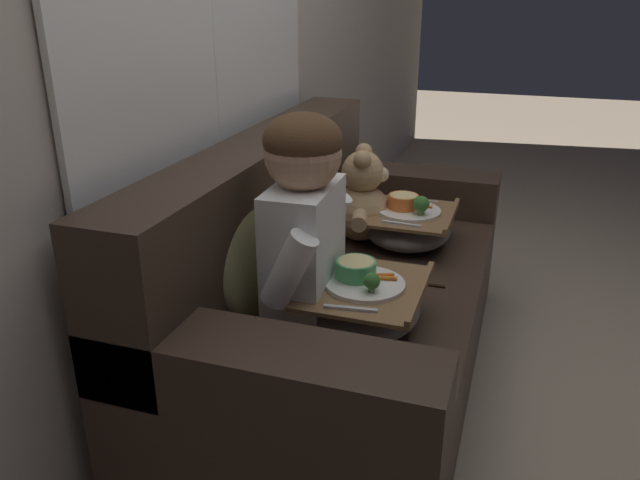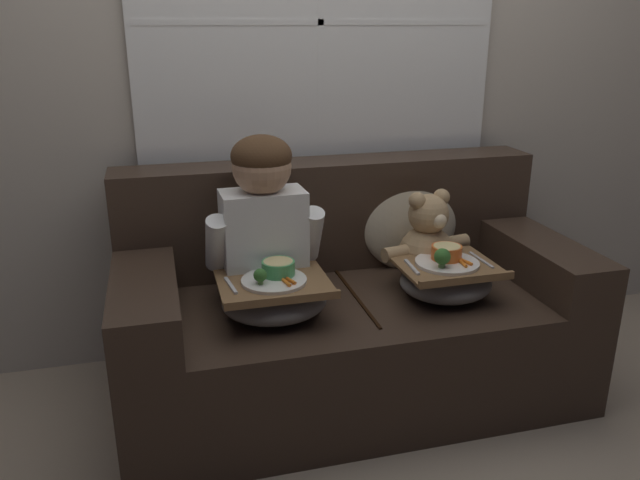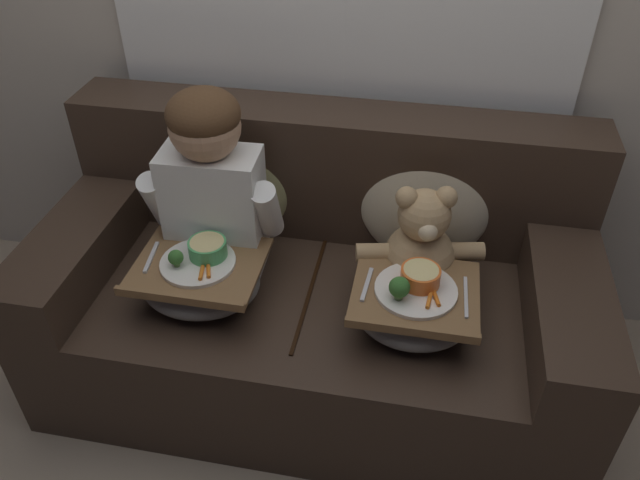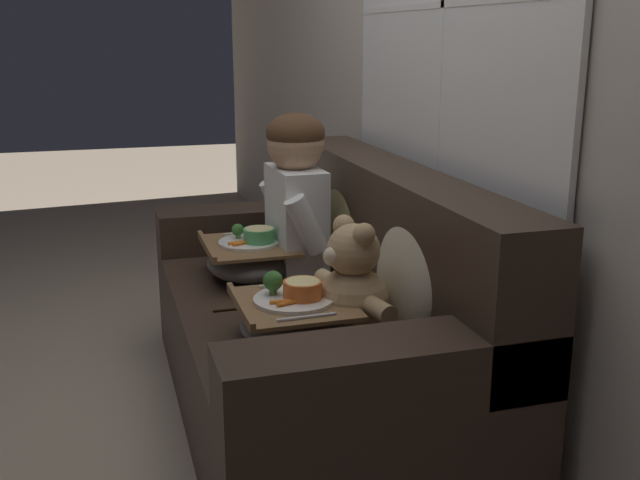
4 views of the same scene
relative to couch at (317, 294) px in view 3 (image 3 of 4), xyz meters
The scene contains 8 objects.
ground_plane 0.33m from the couch, 90.00° to the right, with size 14.00×14.00×0.00m, color tan.
couch is the anchor object (origin of this frame).
throw_pillow_behind_child 0.48m from the couch, 151.48° to the left, with size 0.42×0.20×0.44m.
throw_pillow_behind_teddy 0.48m from the couch, 28.52° to the left, with size 0.44×0.21×0.46m.
child_figure 0.55m from the couch, behind, with size 0.44×0.22×0.61m.
teddy_bear 0.42m from the couch, ahead, with size 0.40×0.28×0.37m.
lap_tray_child 0.42m from the couch, 149.22° to the right, with size 0.38×0.33×0.20m.
lap_tray_teddy 0.42m from the couch, 30.86° to the right, with size 0.36×0.33×0.22m.
Camera 3 is at (0.31, -1.48, 1.77)m, focal length 35.00 mm.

